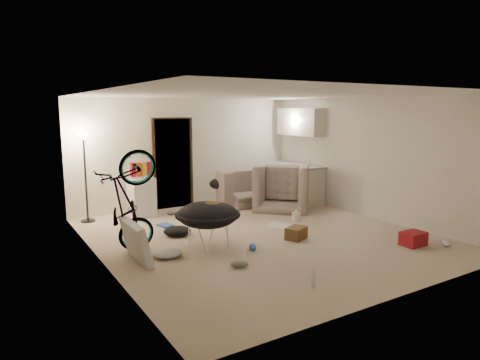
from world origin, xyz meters
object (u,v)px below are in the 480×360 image
floor_lamp (84,157)px  mini_fridge (142,197)px  bicycle (128,227)px  saucer_chair (208,221)px  armchair (284,191)px  tv_box (136,242)px  drink_case_b (413,239)px  drink_case_a (296,233)px  kitchen_counter (295,184)px  juicer (296,216)px  sofa (255,189)px

floor_lamp → mini_fridge: size_ratio=2.19×
bicycle → saucer_chair: bearing=-104.9°
armchair → tv_box: 4.42m
drink_case_b → mini_fridge: bearing=125.8°
bicycle → drink_case_a: bearing=-104.4°
armchair → saucer_chair: bearing=75.3°
drink_case_a → bicycle: bearing=141.3°
kitchen_counter → juicer: size_ratio=5.97×
kitchen_counter → mini_fridge: bearing=171.6°
floor_lamp → juicer: 4.40m
floor_lamp → mini_fridge: (1.11, -0.10, -0.89)m
armchair → juicer: bearing=108.9°
drink_case_b → sofa: bearing=94.4°
mini_fridge → saucer_chair: bearing=-86.6°
tv_box → sofa: bearing=33.8°
kitchen_counter → armchair: bearing=-148.1°
floor_lamp → sofa: (3.93, -0.20, -0.99)m
kitchen_counter → drink_case_a: bearing=-128.5°
floor_lamp → bicycle: size_ratio=1.08×
floor_lamp → drink_case_b: bearing=-46.1°
kitchen_counter → drink_case_b: 3.85m
sofa → drink_case_b: size_ratio=5.51×
kitchen_counter → drink_case_b: size_ratio=3.77×
bicycle → juicer: size_ratio=6.68×
bicycle → sofa: bearing=-59.2°
bicycle → juicer: bicycle is taller
drink_case_a → juicer: (0.78, 0.97, -0.00)m
floor_lamp → bicycle: floor_lamp is taller
armchair → juicer: (-0.54, -1.12, -0.28)m
saucer_chair → drink_case_a: size_ratio=2.86×
floor_lamp → juicer: bearing=-31.1°
saucer_chair → tv_box: size_ratio=1.16×
floor_lamp → kitchen_counter: 4.95m
armchair → sofa: bearing=-30.0°
mini_fridge → tv_box: 2.86m
saucer_chair → tv_box: bearing=-178.3°
kitchen_counter → armchair: size_ratio=1.27×
bicycle → armchair: bearing=-70.8°
kitchen_counter → drink_case_b: kitchen_counter is taller
sofa → tv_box: 4.62m
sofa → tv_box: size_ratio=2.38×
bicycle → mini_fridge: size_ratio=2.03×
sofa → drink_case_b: 4.27m
sofa → bicycle: 4.42m
floor_lamp → tv_box: (0.10, -2.78, -1.00)m
drink_case_a → juicer: bearing=27.7°
tv_box → drink_case_b: (4.18, -1.67, -0.19)m
floor_lamp → kitchen_counter: size_ratio=1.21×
juicer → sofa: bearing=81.1°
bicycle → juicer: bearing=-85.5°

